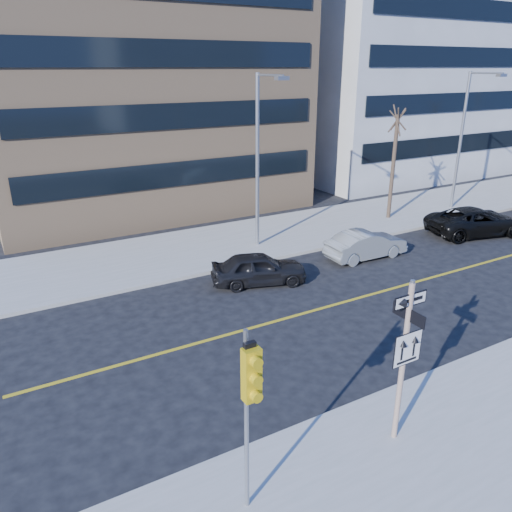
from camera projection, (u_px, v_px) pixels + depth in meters
ground at (329, 387)px, 13.98m from camera, size 120.00×120.00×0.00m
far_sidewalk at (438, 205)px, 32.03m from camera, size 66.00×6.00×0.15m
road_centerline at (485, 263)px, 22.79m from camera, size 40.00×0.14×0.01m
sign_pole at (404, 354)px, 11.07m from camera, size 0.92×0.92×4.06m
traffic_signal at (250, 389)px, 8.89m from camera, size 0.32×0.45×4.00m
parked_car_a at (259, 268)px, 20.40m from camera, size 2.69×4.18×1.32m
parked_car_b at (366, 245)px, 23.16m from camera, size 1.51×4.01×1.31m
parked_car_c at (476, 221)px, 26.36m from camera, size 3.61×5.66×1.46m
streetlight_a at (260, 151)px, 22.86m from camera, size 0.55×2.25×8.00m
streetlight_b at (465, 132)px, 29.36m from camera, size 0.55×2.25×8.00m
street_tree_west at (397, 123)px, 27.20m from camera, size 1.80×1.80×6.35m
building_brick at (122, 56)px, 31.97m from camera, size 18.00×18.00×18.00m
building_grey_mid at (386, 78)px, 41.90m from camera, size 20.00×16.00×15.00m
building_grey_far at (512, 70)px, 53.90m from camera, size 18.00×18.00×16.00m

